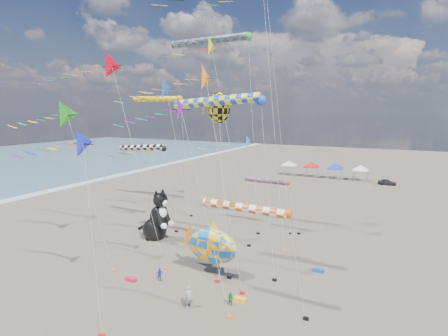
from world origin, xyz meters
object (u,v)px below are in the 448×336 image
child_green (230,299)px  parked_car (387,182)px  fish_inflatable (212,245)px  person_adult (189,297)px  child_blue (160,274)px  cat_inflatable (156,214)px

child_green → parked_car: (9.00, 52.30, 0.05)m
fish_inflatable → parked_car: 50.19m
person_adult → child_green: (2.58, 1.55, -0.31)m
fish_inflatable → child_green: (3.58, -3.76, -2.18)m
child_blue → person_adult: bearing=-84.4°
child_green → child_blue: bearing=177.7°
cat_inflatable → child_green: size_ratio=5.61×
child_green → child_blue: size_ratio=0.92×
cat_inflatable → parked_car: bearing=73.2°
child_blue → cat_inflatable: bearing=72.5°
fish_inflatable → person_adult: size_ratio=3.79×
cat_inflatable → fish_inflatable: (9.54, -4.84, -0.22)m
cat_inflatable → fish_inflatable: bearing=-16.8°
cat_inflatable → child_green: 15.87m
parked_car → cat_inflatable: bearing=150.1°
cat_inflatable → child_blue: cat_inflatable is taller
person_adult → child_green: 3.03m
person_adult → child_green: bearing=-12.3°
person_adult → cat_inflatable: bearing=92.7°
person_adult → child_blue: 5.04m
fish_inflatable → child_green: bearing=-46.4°
cat_inflatable → child_blue: (6.11, -7.74, -2.35)m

